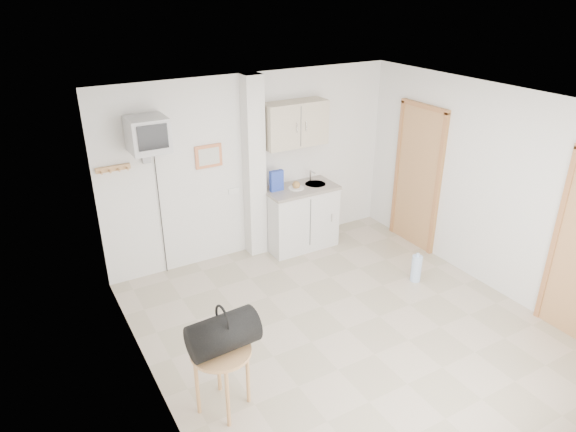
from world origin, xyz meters
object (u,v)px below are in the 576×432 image
duffel_bag (223,333)px  water_bottle (416,268)px  crt_television (148,136)px  round_table (221,360)px

duffel_bag → water_bottle: 3.15m
crt_television → water_bottle: size_ratio=5.38×
round_table → water_bottle: bearing=14.2°
round_table → water_bottle: (3.03, 0.77, -0.36)m
round_table → duffel_bag: bearing=2.7°
crt_television → duffel_bag: crt_television is taller
duffel_bag → water_bottle: size_ratio=1.53×
round_table → water_bottle: round_table is taller
round_table → duffel_bag: size_ratio=1.05×
crt_television → round_table: bearing=-94.8°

